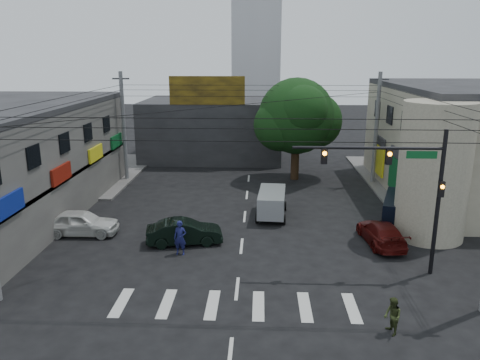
# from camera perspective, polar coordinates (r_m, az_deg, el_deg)

# --- Properties ---
(ground) EXTENTS (160.00, 160.00, 0.00)m
(ground) POSITION_cam_1_polar(r_m,az_deg,el_deg) (24.94, -0.00, -9.85)
(ground) COLOR black
(ground) RESTS_ON ground
(sidewalk_far_left) EXTENTS (16.00, 16.00, 0.15)m
(sidewalk_far_left) POSITION_cam_1_polar(r_m,az_deg,el_deg) (46.03, -21.91, 0.84)
(sidewalk_far_left) COLOR #514F4C
(sidewalk_far_left) RESTS_ON ground
(sidewalk_far_right) EXTENTS (16.00, 16.00, 0.15)m
(sidewalk_far_right) POSITION_cam_1_polar(r_m,az_deg,el_deg) (45.23, 24.54, 0.33)
(sidewalk_far_right) COLOR #514F4C
(sidewalk_far_right) RESTS_ON ground
(corner_column) EXTENTS (4.00, 4.00, 8.00)m
(corner_column) POSITION_cam_1_polar(r_m,az_deg,el_deg) (29.15, 22.53, 0.99)
(corner_column) COLOR gray
(corner_column) RESTS_ON ground
(building_far) EXTENTS (14.00, 10.00, 6.00)m
(building_far) POSITION_cam_1_polar(r_m,az_deg,el_deg) (49.44, -3.31, 6.28)
(building_far) COLOR #232326
(building_far) RESTS_ON ground
(billboard) EXTENTS (7.00, 0.30, 2.60)m
(billboard) POSITION_cam_1_polar(r_m,az_deg,el_deg) (44.11, -4.04, 10.84)
(billboard) COLOR olive
(billboard) RESTS_ON building_far
(street_tree) EXTENTS (6.40, 6.40, 8.70)m
(street_tree) POSITION_cam_1_polar(r_m,az_deg,el_deg) (40.04, 6.89, 7.72)
(street_tree) COLOR black
(street_tree) RESTS_ON ground
(traffic_gantry) EXTENTS (7.10, 0.35, 7.20)m
(traffic_gantry) POSITION_cam_1_polar(r_m,az_deg,el_deg) (23.35, 19.44, 0.12)
(traffic_gantry) COLOR black
(traffic_gantry) RESTS_ON ground
(utility_pole_far_left) EXTENTS (0.32, 0.32, 9.20)m
(utility_pole_far_left) POSITION_cam_1_polar(r_m,az_deg,el_deg) (40.72, -13.97, 6.26)
(utility_pole_far_left) COLOR #59595B
(utility_pole_far_left) RESTS_ON ground
(utility_pole_far_right) EXTENTS (0.32, 0.32, 9.20)m
(utility_pole_far_right) POSITION_cam_1_polar(r_m,az_deg,el_deg) (40.19, 16.28, 6.00)
(utility_pole_far_right) COLOR #59595B
(utility_pole_far_right) RESTS_ON ground
(dark_sedan) EXTENTS (3.05, 4.84, 1.42)m
(dark_sedan) POSITION_cam_1_polar(r_m,az_deg,el_deg) (27.03, -6.79, -6.31)
(dark_sedan) COLOR black
(dark_sedan) RESTS_ON ground
(white_compact) EXTENTS (1.95, 4.51, 1.52)m
(white_compact) POSITION_cam_1_polar(r_m,az_deg,el_deg) (29.70, -18.82, -4.95)
(white_compact) COLOR silver
(white_compact) RESTS_ON ground
(maroon_sedan) EXTENTS (2.74, 4.88, 1.31)m
(maroon_sedan) POSITION_cam_1_polar(r_m,az_deg,el_deg) (28.02, 16.84, -6.20)
(maroon_sedan) COLOR #4A0C0A
(maroon_sedan) RESTS_ON ground
(silver_minivan) EXTENTS (4.29, 2.24, 1.75)m
(silver_minivan) POSITION_cam_1_polar(r_m,az_deg,el_deg) (31.24, 3.89, -2.94)
(silver_minivan) COLOR #999CA1
(silver_minivan) RESTS_ON ground
(navy_van) EXTENTS (5.57, 4.45, 1.81)m
(navy_van) POSITION_cam_1_polar(r_m,az_deg,el_deg) (31.45, 18.78, -3.55)
(navy_van) COLOR black
(navy_van) RESTS_ON ground
(traffic_officer) EXTENTS (0.77, 0.57, 1.90)m
(traffic_officer) POSITION_cam_1_polar(r_m,az_deg,el_deg) (25.58, -7.31, -7.01)
(traffic_officer) COLOR #151749
(traffic_officer) RESTS_ON ground
(pedestrian_olive) EXTENTS (0.99, 0.89, 1.52)m
(pedestrian_olive) POSITION_cam_1_polar(r_m,az_deg,el_deg) (19.63, 18.10, -15.52)
(pedestrian_olive) COLOR #2E381A
(pedestrian_olive) RESTS_ON ground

